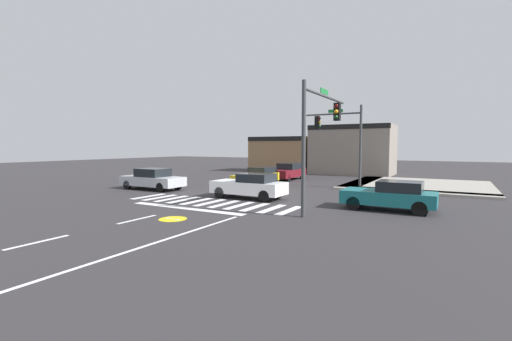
# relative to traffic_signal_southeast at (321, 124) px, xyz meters

# --- Properties ---
(ground_plane) EXTENTS (120.00, 120.00, 0.00)m
(ground_plane) POSITION_rel_traffic_signal_southeast_xyz_m (-5.83, 3.50, -4.12)
(ground_plane) COLOR #302D30
(crosswalk_near) EXTENTS (9.78, 2.60, 0.01)m
(crosswalk_near) POSITION_rel_traffic_signal_southeast_xyz_m (-5.83, -1.00, -4.11)
(crosswalk_near) COLOR silver
(crosswalk_near) RESTS_ON ground_plane
(lane_markings) EXTENTS (6.80, 20.25, 0.01)m
(lane_markings) POSITION_rel_traffic_signal_southeast_xyz_m (-4.72, -8.53, -4.11)
(lane_markings) COLOR white
(lane_markings) RESTS_ON ground_plane
(bike_detector_marking) EXTENTS (1.18, 1.18, 0.01)m
(bike_detector_marking) POSITION_rel_traffic_signal_southeast_xyz_m (-4.59, -5.20, -4.11)
(bike_detector_marking) COLOR yellow
(bike_detector_marking) RESTS_ON ground_plane
(curb_corner_northeast) EXTENTS (10.00, 10.60, 0.15)m
(curb_corner_northeast) POSITION_rel_traffic_signal_southeast_xyz_m (2.66, 12.92, -4.04)
(curb_corner_northeast) COLOR #9E998E
(curb_corner_northeast) RESTS_ON ground_plane
(storefront_row) EXTENTS (15.89, 5.29, 5.29)m
(storefront_row) POSITION_rel_traffic_signal_southeast_xyz_m (-7.35, 22.08, -1.68)
(storefront_row) COLOR #93704C
(storefront_row) RESTS_ON ground_plane
(traffic_signal_southeast) EXTENTS (0.32, 5.85, 5.84)m
(traffic_signal_southeast) POSITION_rel_traffic_signal_southeast_xyz_m (0.00, 0.00, 0.00)
(traffic_signal_southeast) COLOR #383A3D
(traffic_signal_southeast) RESTS_ON ground_plane
(traffic_signal_northeast) EXTENTS (4.24, 0.32, 5.99)m
(traffic_signal_northeast) POSITION_rel_traffic_signal_southeast_xyz_m (-1.75, 9.44, -0.08)
(traffic_signal_northeast) COLOR #383A3D
(traffic_signal_northeast) RESTS_ON ground_plane
(car_teal) EXTENTS (4.22, 1.81, 1.42)m
(car_teal) POSITION_rel_traffic_signal_southeast_xyz_m (3.02, 1.43, -3.40)
(car_teal) COLOR #196B70
(car_teal) RESTS_ON ground_plane
(car_white) EXTENTS (4.36, 1.76, 1.48)m
(car_white) POSITION_rel_traffic_signal_southeast_xyz_m (-4.71, 1.31, -3.37)
(car_white) COLOR white
(car_white) RESTS_ON ground_plane
(car_maroon) EXTENTS (1.79, 4.61, 1.51)m
(car_maroon) POSITION_rel_traffic_signal_southeast_xyz_m (-7.56, 12.87, -3.35)
(car_maroon) COLOR maroon
(car_maroon) RESTS_ON ground_plane
(car_silver) EXTENTS (4.73, 1.86, 1.49)m
(car_silver) POSITION_rel_traffic_signal_southeast_xyz_m (-12.84, 1.54, -3.38)
(car_silver) COLOR #B7BABF
(car_silver) RESTS_ON ground_plane
(car_yellow) EXTENTS (1.72, 4.52, 1.43)m
(car_yellow) POSITION_rel_traffic_signal_southeast_xyz_m (-7.45, 7.01, -3.38)
(car_yellow) COLOR gold
(car_yellow) RESTS_ON ground_plane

